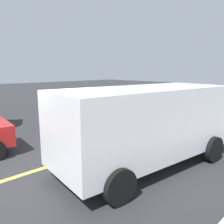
{
  "coord_description": "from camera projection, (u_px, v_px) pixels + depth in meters",
  "views": [
    {
      "loc": [
        -2.75,
        -5.5,
        2.67
      ],
      "look_at": [
        2.71,
        0.21,
        1.18
      ],
      "focal_mm": 36.23,
      "sensor_mm": 36.0,
      "label": 1
    }
  ],
  "objects": [
    {
      "name": "ground_plane",
      "position": [
        47.0,
        167.0,
        6.27
      ],
      "size": [
        80.0,
        80.0,
        0.0
      ],
      "primitive_type": "plane",
      "color": "#2D2D30"
    },
    {
      "name": "lane_marking_centre",
      "position": [
        122.0,
        143.0,
        8.3
      ],
      "size": [
        28.0,
        0.16,
        0.01
      ],
      "primitive_type": "cube",
      "color": "#E0D14C"
    },
    {
      "name": "white_van",
      "position": [
        147.0,
        121.0,
        6.2
      ],
      "size": [
        5.39,
        2.72,
        2.2
      ],
      "color": "white",
      "rests_on": "ground_plane"
    },
    {
      "name": "car_black_far_lane",
      "position": [
        124.0,
        105.0,
        12.03
      ],
      "size": [
        3.9,
        1.97,
        1.6
      ],
      "color": "black",
      "rests_on": "ground_plane"
    }
  ]
}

